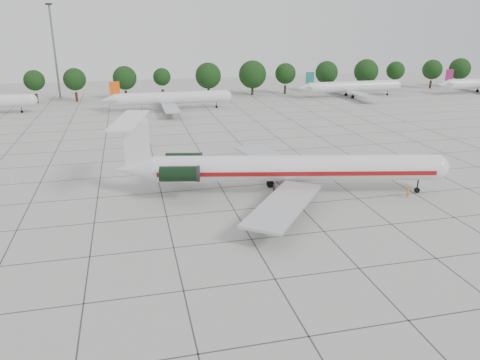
{
  "coord_description": "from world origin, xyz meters",
  "views": [
    {
      "loc": [
        -11.32,
        -50.0,
        21.53
      ],
      "look_at": [
        0.85,
        0.65,
        3.5
      ],
      "focal_mm": 35.0,
      "sensor_mm": 36.0,
      "label": 1
    }
  ],
  "objects_px": {
    "main_airliner": "(277,168)",
    "floodlight_mast": "(54,46)",
    "bg_airliner_c": "(171,98)",
    "bg_airliner_d": "(353,87)",
    "ground_crew": "(408,192)"
  },
  "relations": [
    {
      "from": "main_airliner",
      "to": "floodlight_mast",
      "type": "bearing_deg",
      "value": 124.81
    },
    {
      "from": "ground_crew",
      "to": "bg_airliner_d",
      "type": "distance_m",
      "value": 81.62
    },
    {
      "from": "bg_airliner_c",
      "to": "bg_airliner_d",
      "type": "distance_m",
      "value": 53.69
    },
    {
      "from": "bg_airliner_c",
      "to": "floodlight_mast",
      "type": "bearing_deg",
      "value": 138.5
    },
    {
      "from": "bg_airliner_c",
      "to": "ground_crew",
      "type": "bearing_deg",
      "value": -71.03
    },
    {
      "from": "bg_airliner_d",
      "to": "floodlight_mast",
      "type": "xyz_separation_m",
      "value": [
        -82.08,
        17.22,
        11.37
      ]
    },
    {
      "from": "floodlight_mast",
      "to": "ground_crew",
      "type": "bearing_deg",
      "value": -60.72
    },
    {
      "from": "bg_airliner_d",
      "to": "main_airliner",
      "type": "bearing_deg",
      "value": -122.76
    },
    {
      "from": "main_airliner",
      "to": "floodlight_mast",
      "type": "height_order",
      "value": "floodlight_mast"
    },
    {
      "from": "floodlight_mast",
      "to": "bg_airliner_d",
      "type": "bearing_deg",
      "value": -11.85
    },
    {
      "from": "main_airliner",
      "to": "floodlight_mast",
      "type": "distance_m",
      "value": 95.85
    },
    {
      "from": "floodlight_mast",
      "to": "main_airliner",
      "type": "bearing_deg",
      "value": -67.43
    },
    {
      "from": "main_airliner",
      "to": "bg_airliner_d",
      "type": "relative_size",
      "value": 1.49
    },
    {
      "from": "main_airliner",
      "to": "floodlight_mast",
      "type": "relative_size",
      "value": 1.66
    },
    {
      "from": "main_airliner",
      "to": "bg_airliner_c",
      "type": "bearing_deg",
      "value": 109.1
    }
  ]
}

